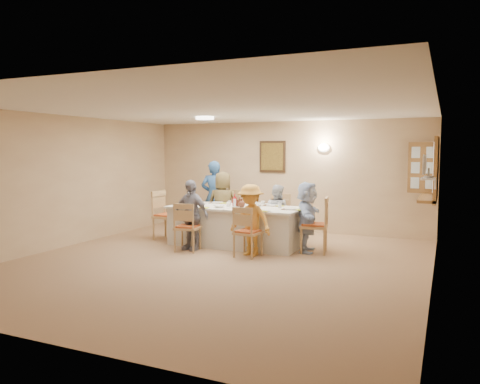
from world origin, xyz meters
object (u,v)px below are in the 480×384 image
at_px(chair_right_end, 314,225).
at_px(diner_front_left, 191,215).
at_px(chair_front_right, 248,231).
at_px(desk_fan, 427,169).
at_px(diner_front_right, 251,220).
at_px(caregiver, 214,197).
at_px(chair_back_left, 225,213).
at_px(chair_left_end, 167,215).
at_px(chair_front_left, 188,227).
at_px(diner_back_right, 277,213).
at_px(diner_right_end, 307,217).
at_px(dining_table, 235,226).
at_px(serving_hatch, 436,169).
at_px(chair_back_right, 279,217).
at_px(condiment_ketchup, 235,200).
at_px(diner_back_left, 223,205).

bearing_deg(chair_right_end, diner_front_left, -81.82).
bearing_deg(chair_front_right, desk_fan, -164.94).
xyz_separation_m(chair_right_end, diner_front_right, (-0.95, -0.68, 0.12)).
bearing_deg(caregiver, chair_back_left, 126.11).
height_order(chair_left_end, diner_front_right, diner_front_right).
relative_size(chair_front_left, diner_front_right, 0.72).
bearing_deg(chair_back_left, diner_back_right, 4.66).
xyz_separation_m(diner_front_left, diner_right_end, (2.02, 0.68, -0.01)).
bearing_deg(dining_table, caregiver, 132.40).
distance_m(dining_table, chair_front_right, 1.00).
bearing_deg(desk_fan, chair_front_left, -174.26).
bearing_deg(diner_front_right, dining_table, 142.73).
height_order(desk_fan, diner_back_right, desk_fan).
xyz_separation_m(dining_table, diner_front_right, (0.60, -0.68, 0.25)).
bearing_deg(chair_front_left, diner_front_left, -99.06).
xyz_separation_m(chair_front_right, diner_back_right, (-0.00, 1.48, 0.13)).
relative_size(serving_hatch, chair_left_end, 1.48).
height_order(chair_back_right, caregiver, caregiver).
bearing_deg(chair_back_left, chair_back_right, 10.37).
relative_size(serving_hatch, condiment_ketchup, 6.24).
distance_m(diner_front_right, caregiver, 2.47).
relative_size(serving_hatch, chair_right_end, 1.48).
bearing_deg(desk_fan, dining_table, 173.38).
bearing_deg(diner_back_right, chair_front_right, 96.67).
relative_size(chair_right_end, diner_back_left, 0.73).
bearing_deg(desk_fan, serving_hatch, 85.34).
height_order(serving_hatch, diner_front_left, serving_hatch).
distance_m(serving_hatch, chair_front_left, 4.60).
height_order(chair_back_right, diner_front_right, diner_front_right).
distance_m(chair_right_end, condiment_ketchup, 1.62).
relative_size(chair_back_left, caregiver, 0.62).
bearing_deg(serving_hatch, chair_back_left, -177.87).
xyz_separation_m(desk_fan, diner_back_right, (-2.82, 1.08, -0.97)).
height_order(chair_right_end, diner_front_left, diner_front_left).
xyz_separation_m(diner_front_left, condiment_ketchup, (0.57, 0.71, 0.23)).
height_order(desk_fan, chair_front_right, desk_fan).
distance_m(desk_fan, chair_front_left, 4.18).
xyz_separation_m(dining_table, chair_left_end, (-1.55, 0.00, 0.13)).
distance_m(serving_hatch, dining_table, 3.82).
distance_m(serving_hatch, caregiver, 4.63).
bearing_deg(desk_fan, diner_front_left, -175.96).
bearing_deg(diner_back_left, chair_left_end, 25.02).
height_order(desk_fan, caregiver, desk_fan).
relative_size(serving_hatch, chair_back_left, 1.49).
bearing_deg(diner_back_right, diner_back_left, 6.67).
relative_size(chair_back_left, chair_front_right, 1.13).
bearing_deg(chair_front_right, diner_right_end, -128.80).
height_order(diner_right_end, caregiver, caregiver).
distance_m(chair_front_left, caregiver, 2.03).
xyz_separation_m(diner_back_right, diner_front_right, (0.00, -1.36, 0.05)).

